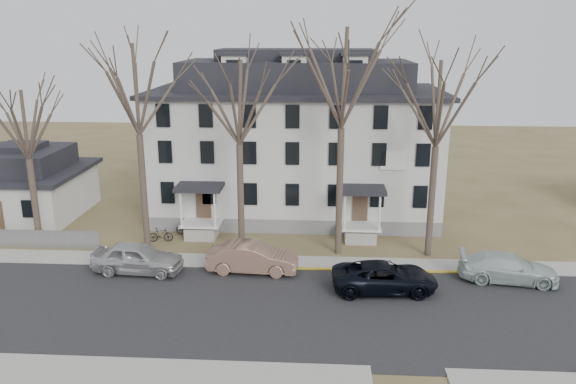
# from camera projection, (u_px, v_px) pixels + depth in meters

# --- Properties ---
(ground) EXTENTS (120.00, 120.00, 0.00)m
(ground) POSITION_uv_depth(u_px,v_px,m) (322.00, 334.00, 25.46)
(ground) COLOR brown
(ground) RESTS_ON ground
(main_road) EXTENTS (120.00, 10.00, 0.04)m
(main_road) POSITION_uv_depth(u_px,v_px,m) (322.00, 313.00, 27.38)
(main_road) COLOR #27272A
(main_road) RESTS_ON ground
(far_sidewalk) EXTENTS (120.00, 2.00, 0.08)m
(far_sidewalk) POSITION_uv_depth(u_px,v_px,m) (322.00, 264.00, 33.14)
(far_sidewalk) COLOR #A09F97
(far_sidewalk) RESTS_ON ground
(yellow_curb) EXTENTS (14.00, 0.25, 0.06)m
(yellow_curb) POSITION_uv_depth(u_px,v_px,m) (409.00, 272.00, 31.99)
(yellow_curb) COLOR gold
(yellow_curb) RESTS_ON ground
(boarding_house) EXTENTS (20.80, 12.36, 12.05)m
(boarding_house) POSITION_uv_depth(u_px,v_px,m) (296.00, 142.00, 41.32)
(boarding_house) COLOR slate
(boarding_house) RESTS_ON ground
(small_house) EXTENTS (8.70, 8.70, 5.00)m
(small_house) POSITION_uv_depth(u_px,v_px,m) (25.00, 186.00, 41.44)
(small_house) COLOR beige
(small_house) RESTS_ON ground
(tree_far_left) EXTENTS (8.40, 8.40, 13.72)m
(tree_far_left) POSITION_uv_depth(u_px,v_px,m) (136.00, 83.00, 32.64)
(tree_far_left) COLOR #473B31
(tree_far_left) RESTS_ON ground
(tree_mid_left) EXTENTS (7.80, 7.80, 12.74)m
(tree_mid_left) POSITION_uv_depth(u_px,v_px,m) (238.00, 96.00, 32.50)
(tree_mid_left) COLOR #473B31
(tree_mid_left) RESTS_ON ground
(tree_center) EXTENTS (9.00, 9.00, 14.70)m
(tree_center) POSITION_uv_depth(u_px,v_px,m) (343.00, 71.00, 31.75)
(tree_center) COLOR #473B31
(tree_center) RESTS_ON ground
(tree_mid_right) EXTENTS (7.80, 7.80, 12.74)m
(tree_mid_right) POSITION_uv_depth(u_px,v_px,m) (439.00, 98.00, 31.85)
(tree_mid_right) COLOR #473B31
(tree_mid_right) RESTS_ON ground
(tree_bungalow) EXTENTS (6.60, 6.60, 10.78)m
(tree_bungalow) POSITION_uv_depth(u_px,v_px,m) (24.00, 120.00, 33.65)
(tree_bungalow) COLOR #473B31
(tree_bungalow) RESTS_ON ground
(car_silver) EXTENTS (5.23, 2.36, 1.74)m
(car_silver) POSITION_uv_depth(u_px,v_px,m) (138.00, 258.00, 31.71)
(car_silver) COLOR #B5B5B5
(car_silver) RESTS_ON ground
(car_tan) EXTENTS (5.19, 2.03, 1.68)m
(car_tan) POSITION_uv_depth(u_px,v_px,m) (252.00, 258.00, 31.80)
(car_tan) COLOR #886353
(car_tan) RESTS_ON ground
(car_navy) EXTENTS (5.64, 2.86, 1.53)m
(car_navy) POSITION_uv_depth(u_px,v_px,m) (384.00, 278.00, 29.47)
(car_navy) COLOR black
(car_navy) RESTS_ON ground
(car_white) EXTENTS (5.47, 2.79, 1.52)m
(car_white) POSITION_uv_depth(u_px,v_px,m) (508.00, 269.00, 30.63)
(car_white) COLOR #B2C2BD
(car_white) RESTS_ON ground
(bicycle_left) EXTENTS (1.76, 1.10, 0.87)m
(bicycle_left) POSITION_uv_depth(u_px,v_px,m) (187.00, 230.00, 37.62)
(bicycle_left) COLOR black
(bicycle_left) RESTS_ON ground
(bicycle_right) EXTENTS (1.65, 0.65, 0.97)m
(bicycle_right) POSITION_uv_depth(u_px,v_px,m) (161.00, 235.00, 36.43)
(bicycle_right) COLOR black
(bicycle_right) RESTS_ON ground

